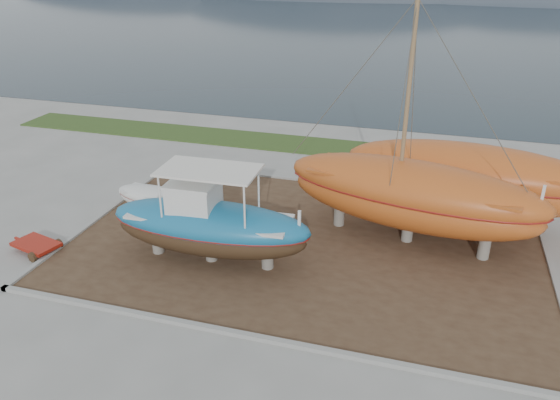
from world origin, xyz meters
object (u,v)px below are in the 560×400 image
(white_dinghy, at_px, (156,201))
(orange_bare_hull, at_px, (467,185))
(blue_caique, at_px, (209,216))
(red_trailer, at_px, (37,247))
(orange_sailboat, at_px, (419,131))

(white_dinghy, bearing_deg, orange_bare_hull, 22.74)
(blue_caique, distance_m, white_dinghy, 5.01)
(white_dinghy, bearing_deg, blue_caique, -27.66)
(orange_bare_hull, distance_m, red_trailer, 17.43)
(orange_sailboat, xyz_separation_m, red_trailer, (-13.68, -4.87, -4.44))
(orange_bare_hull, relative_size, red_trailer, 3.89)
(blue_caique, height_order, red_trailer, blue_caique)
(orange_sailboat, height_order, red_trailer, orange_sailboat)
(orange_sailboat, xyz_separation_m, orange_bare_hull, (2.10, 2.36, -2.90))
(blue_caique, relative_size, red_trailer, 2.89)
(white_dinghy, distance_m, orange_bare_hull, 13.27)
(white_dinghy, height_order, red_trailer, white_dinghy)
(orange_sailboat, bearing_deg, white_dinghy, -165.09)
(red_trailer, bearing_deg, orange_bare_hull, 39.04)
(orange_bare_hull, bearing_deg, white_dinghy, -160.99)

